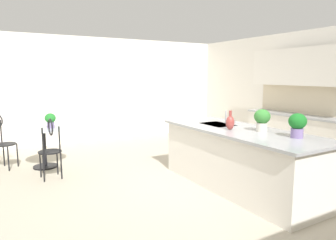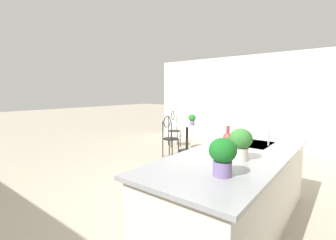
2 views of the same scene
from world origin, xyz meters
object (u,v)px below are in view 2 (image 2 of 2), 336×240
(bistro_table, at_px, (187,135))
(chair_by_island, at_px, (174,127))
(potted_plant_counter_near, at_px, (241,142))
(chair_near_window, at_px, (169,135))
(potted_plant_on_table, at_px, (192,119))
(potted_plant_counter_far, at_px, (223,154))
(vase_on_counter, at_px, (228,140))

(bistro_table, xyz_separation_m, chair_by_island, (-0.32, -0.69, 0.13))
(potted_plant_counter_near, bearing_deg, bistro_table, -138.62)
(chair_near_window, xyz_separation_m, chair_by_island, (-1.09, -0.68, 0.00))
(bistro_table, distance_m, potted_plant_on_table, 0.47)
(chair_near_window, height_order, potted_plant_counter_near, potted_plant_counter_near)
(potted_plant_counter_far, xyz_separation_m, vase_on_counter, (-0.90, -0.35, -0.07))
(bistro_table, bearing_deg, chair_by_island, -114.98)
(chair_by_island, distance_m, potted_plant_counter_near, 4.63)
(chair_near_window, height_order, chair_by_island, same)
(bistro_table, distance_m, chair_by_island, 0.77)
(potted_plant_counter_far, xyz_separation_m, potted_plant_counter_near, (-0.55, -0.06, 0.00))
(potted_plant_on_table, distance_m, potted_plant_counter_near, 3.83)
(chair_near_window, relative_size, vase_on_counter, 3.62)
(bistro_table, height_order, potted_plant_counter_near, potted_plant_counter_near)
(vase_on_counter, bearing_deg, chair_near_window, -128.24)
(bistro_table, height_order, vase_on_counter, vase_on_counter)
(potted_plant_counter_far, relative_size, potted_plant_counter_near, 0.99)
(bistro_table, xyz_separation_m, chair_near_window, (0.77, -0.01, 0.13))
(potted_plant_counter_far, bearing_deg, bistro_table, -142.84)
(potted_plant_on_table, bearing_deg, potted_plant_counter_far, 35.49)
(bistro_table, distance_m, potted_plant_counter_far, 4.41)
(potted_plant_on_table, relative_size, potted_plant_counter_far, 0.87)
(bistro_table, xyz_separation_m, potted_plant_counter_far, (3.47, 2.63, 0.66))
(chair_by_island, bearing_deg, vase_on_counter, 45.72)
(chair_by_island, relative_size, potted_plant_counter_near, 3.19)
(potted_plant_counter_far, bearing_deg, potted_plant_counter_near, -174.04)
(potted_plant_counter_far, distance_m, vase_on_counter, 0.97)
(chair_by_island, height_order, potted_plant_on_table, chair_by_island)
(chair_near_window, distance_m, vase_on_counter, 2.95)
(chair_near_window, bearing_deg, vase_on_counter, 51.76)
(bistro_table, xyz_separation_m, potted_plant_counter_near, (2.92, 2.58, 0.66))
(potted_plant_on_table, relative_size, vase_on_counter, 0.97)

